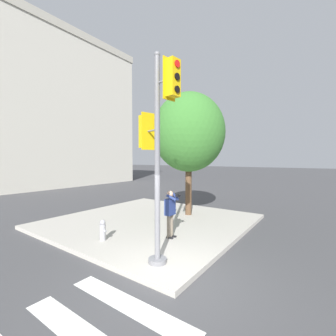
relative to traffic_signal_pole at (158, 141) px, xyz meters
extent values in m
plane|color=#424244|center=(-0.34, -0.61, -3.40)|extent=(160.00, 160.00, 0.00)
cube|color=#ADA89E|center=(3.16, 2.89, -3.33)|extent=(8.00, 8.00, 0.15)
cube|color=silver|center=(-1.54, -0.47, -3.40)|extent=(0.47, 3.16, 0.01)
cylinder|color=slate|center=(-0.02, 0.00, -3.20)|extent=(0.49, 0.49, 0.12)
cylinder|color=slate|center=(-0.02, 0.00, -0.48)|extent=(0.15, 0.15, 5.31)
sphere|color=slate|center=(-0.02, 0.00, 2.21)|extent=(0.16, 0.16, 0.16)
cylinder|color=slate|center=(0.05, 0.25, 0.28)|extent=(0.14, 0.36, 0.05)
cube|color=#E5B70C|center=(0.13, 0.54, 0.28)|extent=(0.35, 0.31, 0.90)
cube|color=#E5B70C|center=(0.09, 0.41, 0.28)|extent=(0.41, 0.13, 1.02)
cylinder|color=red|center=(0.16, 0.67, 0.58)|extent=(0.17, 0.07, 0.17)
cylinder|color=black|center=(0.16, 0.67, 0.28)|extent=(0.17, 0.07, 0.17)
cylinder|color=black|center=(0.16, 0.67, -0.02)|extent=(0.17, 0.07, 0.17)
cylinder|color=slate|center=(-0.05, -0.25, 1.48)|extent=(0.10, 0.37, 0.05)
cube|color=#E5B70C|center=(-0.09, -0.55, 1.48)|extent=(0.33, 0.28, 0.90)
cube|color=#E5B70C|center=(-0.08, -0.42, 1.48)|extent=(0.42, 0.08, 1.02)
cylinder|color=red|center=(-0.11, -0.68, 1.78)|extent=(0.17, 0.05, 0.17)
cylinder|color=black|center=(-0.11, -0.68, 1.48)|extent=(0.17, 0.05, 0.17)
cylinder|color=black|center=(-0.11, -0.68, 1.18)|extent=(0.17, 0.05, 0.17)
cube|color=black|center=(1.67, 0.79, -3.23)|extent=(0.09, 0.24, 0.05)
cube|color=black|center=(1.87, 0.79, -3.23)|extent=(0.09, 0.24, 0.05)
cylinder|color=#6B6051|center=(1.67, 0.85, -2.85)|extent=(0.11, 0.11, 0.80)
cylinder|color=#6B6051|center=(1.87, 0.85, -2.85)|extent=(0.11, 0.11, 0.80)
cube|color=navy|center=(1.77, 0.85, -2.17)|extent=(0.40, 0.22, 0.57)
sphere|color=tan|center=(1.77, 0.85, -1.71)|extent=(0.22, 0.22, 0.22)
cube|color=black|center=(1.77, 0.54, -1.73)|extent=(0.12, 0.10, 0.09)
cylinder|color=black|center=(1.77, 0.47, -1.73)|extent=(0.06, 0.08, 0.06)
cylinder|color=navy|center=(1.64, 0.71, -1.81)|extent=(0.23, 0.35, 0.23)
cylinder|color=navy|center=(1.91, 0.71, -1.81)|extent=(0.23, 0.35, 0.23)
cylinder|color=brown|center=(4.99, 1.97, -1.83)|extent=(0.31, 0.31, 2.85)
ellipsoid|color=#38752D|center=(4.99, 1.97, 0.83)|extent=(3.53, 3.53, 3.89)
cylinder|color=#99999E|center=(0.19, 2.54, -2.98)|extent=(0.20, 0.20, 0.56)
sphere|color=#99999E|center=(0.19, 2.54, -2.64)|extent=(0.18, 0.18, 0.18)
cylinder|color=#99999E|center=(0.19, 2.41, -2.92)|extent=(0.09, 0.06, 0.09)
cube|color=beige|center=(9.54, 22.10, 4.37)|extent=(15.11, 8.78, 15.55)
cube|color=#B2AD9E|center=(9.54, 22.10, 12.54)|extent=(15.31, 8.98, 0.80)
camera|label=1|loc=(-4.65, -3.65, -0.48)|focal=24.00mm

